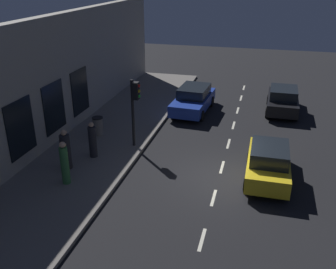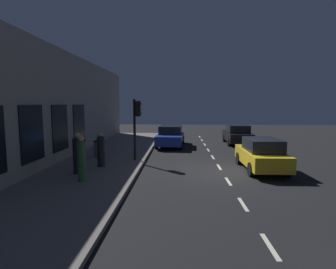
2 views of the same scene
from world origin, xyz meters
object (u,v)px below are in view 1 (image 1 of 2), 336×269
(parked_car_3, at_px, (268,162))
(pedestrian_1, at_px, (66,151))
(pedestrian_0, at_px, (93,141))
(traffic_light, at_px, (135,101))
(parked_car_0, at_px, (283,100))
(trash_bin, at_px, (98,126))
(parked_car_1, at_px, (193,99))
(pedestrian_2, at_px, (65,164))

(parked_car_3, relative_size, pedestrian_1, 2.19)
(parked_car_3, height_order, pedestrian_1, pedestrian_1)
(pedestrian_0, height_order, pedestrian_1, pedestrian_1)
(traffic_light, bearing_deg, pedestrian_1, 53.55)
(parked_car_0, xyz_separation_m, trash_bin, (9.51, 6.55, -0.15))
(parked_car_1, bearing_deg, pedestrian_0, 70.56)
(parked_car_0, xyz_separation_m, pedestrian_0, (8.65, 8.99, 0.16))
(pedestrian_1, xyz_separation_m, pedestrian_2, (-0.60, 1.18, 0.04))
(pedestrian_0, bearing_deg, traffic_light, -96.29)
(parked_car_0, bearing_deg, parked_car_1, -165.55)
(pedestrian_1, height_order, pedestrian_2, pedestrian_2)
(pedestrian_0, relative_size, pedestrian_2, 0.93)
(parked_car_1, xyz_separation_m, parked_car_3, (-4.70, 7.47, -0.00))
(traffic_light, xyz_separation_m, parked_car_0, (-7.10, -7.35, -1.68))
(traffic_light, relative_size, pedestrian_2, 1.82)
(parked_car_0, bearing_deg, pedestrian_0, -133.07)
(traffic_light, xyz_separation_m, parked_car_1, (-1.69, -6.04, -1.68))
(traffic_light, xyz_separation_m, trash_bin, (2.41, -0.80, -1.83))
(parked_car_0, bearing_deg, trash_bin, -144.63)
(parked_car_1, bearing_deg, pedestrian_2, 75.56)
(traffic_light, bearing_deg, trash_bin, -18.38)
(pedestrian_0, xyz_separation_m, trash_bin, (0.86, -2.44, -0.31))
(parked_car_1, relative_size, parked_car_3, 1.16)
(pedestrian_1, distance_m, trash_bin, 3.79)
(traffic_light, height_order, pedestrian_1, traffic_light)
(parked_car_0, height_order, parked_car_1, same)
(parked_car_0, relative_size, parked_car_3, 1.04)
(parked_car_1, distance_m, parked_car_3, 8.83)
(traffic_light, bearing_deg, parked_car_0, -134.04)
(traffic_light, relative_size, pedestrian_1, 1.85)
(parked_car_0, xyz_separation_m, parked_car_1, (5.41, 1.31, 0.00))
(parked_car_3, bearing_deg, pedestrian_1, -169.99)
(parked_car_3, bearing_deg, parked_car_1, 122.08)
(pedestrian_1, bearing_deg, parked_car_0, 96.85)
(pedestrian_0, distance_m, pedestrian_2, 2.51)
(parked_car_1, bearing_deg, pedestrian_1, 70.08)
(parked_car_3, distance_m, pedestrian_0, 7.95)
(pedestrian_0, bearing_deg, parked_car_0, -96.97)
(traffic_light, distance_m, parked_car_1, 6.49)
(parked_car_0, bearing_deg, pedestrian_2, -126.27)
(pedestrian_2, bearing_deg, parked_car_3, 90.73)
(pedestrian_0, relative_size, trash_bin, 1.77)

